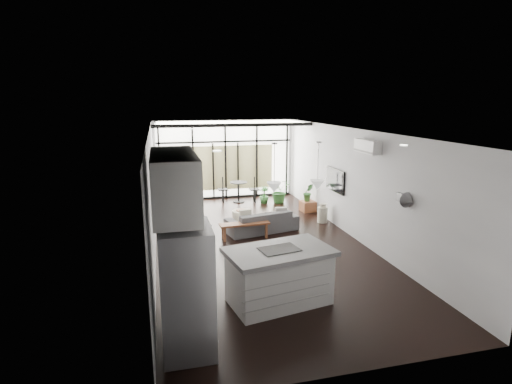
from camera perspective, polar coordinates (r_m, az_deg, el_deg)
name	(u,v)px	position (r m, az deg, el deg)	size (l,w,h in m)	color
floor	(259,243)	(10.04, 0.41, -7.34)	(5.00, 10.00, 0.00)	black
ceiling	(259,130)	(9.44, 0.44, 8.80)	(5.00, 10.00, 0.00)	white
wall_left	(152,194)	(9.36, -14.58, -0.33)	(0.02, 10.00, 2.80)	silver
wall_right	(353,184)	(10.52, 13.74, 1.17)	(0.02, 10.00, 2.80)	silver
wall_back	(225,159)	(14.46, -4.44, 4.67)	(5.00, 0.02, 2.80)	silver
wall_front	(358,275)	(5.17, 14.39, -11.35)	(5.00, 0.02, 2.80)	silver
glazing	(226,160)	(14.35, -4.37, 4.60)	(5.00, 0.20, 2.80)	black
skylight	(229,122)	(13.34, -3.84, 9.89)	(4.70, 1.90, 0.06)	white
neighbour_building	(225,168)	(14.46, -4.39, 3.47)	(3.50, 0.02, 1.60)	beige
island	(279,276)	(7.13, 3.31, -11.91)	(1.81, 1.07, 0.99)	silver
cooktop	(279,249)	(6.93, 3.36, -8.16)	(0.67, 0.45, 0.01)	black
fridge	(187,290)	(5.79, -9.86, -13.61)	(0.71, 0.89, 1.84)	#A6A6AB
appliance_column	(182,245)	(6.48, -10.49, -7.50)	(0.65, 0.68, 2.50)	silver
upper_cabinets	(174,183)	(5.74, -11.61, 1.23)	(0.62, 1.75, 0.86)	silver
pendant_left	(274,187)	(6.91, 2.59, 0.67)	(0.26, 0.26, 0.18)	white
pendant_right	(317,185)	(7.17, 8.74, 0.99)	(0.26, 0.26, 0.18)	white
sofa	(262,218)	(10.83, 0.85, -3.69)	(1.95, 0.57, 0.76)	#464649
console_bench	(245,231)	(10.33, -1.64, -5.54)	(1.29, 0.32, 0.42)	brown
pouf	(242,218)	(11.40, -2.08, -3.71)	(0.53, 0.53, 0.43)	beige
crate	(308,206)	(12.92, 7.40, -2.01)	(0.44, 0.44, 0.33)	brown
plant_tall	(279,194)	(13.86, 3.38, -0.22)	(0.75, 0.83, 0.65)	#2F682D
plant_med	(264,199)	(13.79, 1.16, -0.94)	(0.33, 0.58, 0.33)	#2F682D
plant_crate	(308,197)	(12.85, 7.44, -0.75)	(0.32, 0.58, 0.26)	#2F682D
milk_can	(323,213)	(11.79, 9.49, -2.94)	(0.29, 0.29, 0.57)	beige
bistro_set	(239,191)	(13.91, -2.49, 0.08)	(1.58, 0.63, 0.76)	black
tv	(335,180)	(11.40, 11.25, 1.68)	(0.05, 1.10, 0.65)	black
ac_unit	(367,146)	(9.61, 15.63, 6.30)	(0.22, 0.90, 0.30)	white
framed_art	(153,193)	(8.84, -14.47, -0.10)	(0.04, 0.70, 0.90)	black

